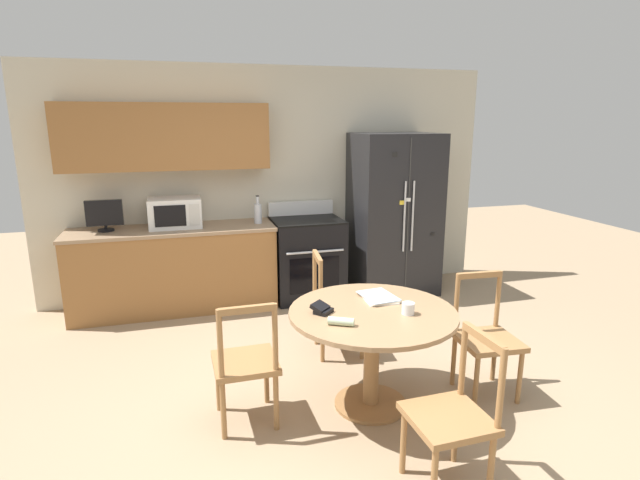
% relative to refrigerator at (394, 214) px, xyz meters
% --- Properties ---
extents(ground_plane, '(14.00, 14.00, 0.00)m').
position_rel_refrigerator_xyz_m(ground_plane, '(-1.36, -2.20, -0.93)').
color(ground_plane, '#9E8466').
extents(back_wall, '(5.20, 0.44, 2.60)m').
position_rel_refrigerator_xyz_m(back_wall, '(-1.66, 0.39, 0.51)').
color(back_wall, beige).
rests_on(back_wall, ground_plane).
extents(kitchen_counter, '(2.14, 0.64, 0.90)m').
position_rel_refrigerator_xyz_m(kitchen_counter, '(-2.50, 0.09, -0.48)').
color(kitchen_counter, '#936033').
rests_on(kitchen_counter, ground_plane).
extents(refrigerator, '(0.94, 0.78, 1.86)m').
position_rel_refrigerator_xyz_m(refrigerator, '(0.00, 0.00, 0.00)').
color(refrigerator, black).
rests_on(refrigerator, ground_plane).
extents(oven_range, '(0.77, 0.68, 1.08)m').
position_rel_refrigerator_xyz_m(oven_range, '(-1.03, 0.06, -0.46)').
color(oven_range, black).
rests_on(oven_range, ground_plane).
extents(microwave, '(0.54, 0.39, 0.31)m').
position_rel_refrigerator_xyz_m(microwave, '(-2.46, 0.14, 0.12)').
color(microwave, white).
rests_on(microwave, kitchen_counter).
extents(countertop_tv, '(0.36, 0.16, 0.32)m').
position_rel_refrigerator_xyz_m(countertop_tv, '(-3.15, 0.13, 0.14)').
color(countertop_tv, black).
rests_on(countertop_tv, kitchen_counter).
extents(counter_bottle, '(0.08, 0.08, 0.31)m').
position_rel_refrigerator_xyz_m(counter_bottle, '(-1.58, 0.08, 0.09)').
color(counter_bottle, silver).
rests_on(counter_bottle, kitchen_counter).
extents(dining_table, '(1.17, 1.17, 0.73)m').
position_rel_refrigerator_xyz_m(dining_table, '(-1.17, -2.27, -0.35)').
color(dining_table, '#997551').
rests_on(dining_table, ground_plane).
extents(dining_chair_left, '(0.42, 0.42, 0.90)m').
position_rel_refrigerator_xyz_m(dining_chair_left, '(-2.06, -2.23, -0.50)').
color(dining_chair_left, '#9E7042').
rests_on(dining_chair_left, ground_plane).
extents(dining_chair_right, '(0.45, 0.45, 0.90)m').
position_rel_refrigerator_xyz_m(dining_chair_right, '(-0.29, -2.33, -0.50)').
color(dining_chair_right, '#9E7042').
rests_on(dining_chair_right, ground_plane).
extents(dining_chair_far, '(0.47, 0.47, 0.90)m').
position_rel_refrigerator_xyz_m(dining_chair_far, '(-1.15, -1.38, -0.50)').
color(dining_chair_far, '#9E7042').
rests_on(dining_chair_far, ground_plane).
extents(dining_chair_near, '(0.43, 0.43, 0.90)m').
position_rel_refrigerator_xyz_m(dining_chair_near, '(-1.05, -3.15, -0.50)').
color(dining_chair_near, '#9E7042').
rests_on(dining_chair_near, ground_plane).
extents(candle_glass, '(0.09, 0.09, 0.08)m').
position_rel_refrigerator_xyz_m(candle_glass, '(-0.97, -2.40, -0.17)').
color(candle_glass, silver).
rests_on(candle_glass, dining_table).
extents(folded_napkin, '(0.17, 0.13, 0.05)m').
position_rel_refrigerator_xyz_m(folded_napkin, '(-1.46, -2.45, -0.18)').
color(folded_napkin, beige).
rests_on(folded_napkin, dining_table).
extents(wallet, '(0.17, 0.17, 0.07)m').
position_rel_refrigerator_xyz_m(wallet, '(-1.52, -2.21, -0.17)').
color(wallet, black).
rests_on(wallet, dining_table).
extents(mail_stack, '(0.25, 0.32, 0.02)m').
position_rel_refrigerator_xyz_m(mail_stack, '(-1.04, -2.06, -0.19)').
color(mail_stack, white).
rests_on(mail_stack, dining_table).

